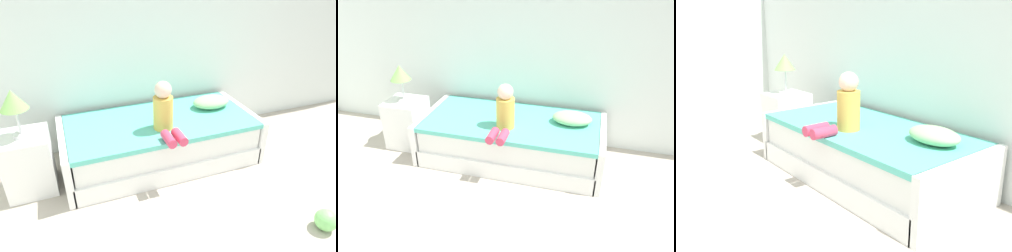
{
  "view_description": "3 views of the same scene",
  "coord_description": "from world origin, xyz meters",
  "views": [
    {
      "loc": [
        -1.54,
        -0.74,
        2.0
      ],
      "look_at": [
        -0.59,
        1.75,
        0.55
      ],
      "focal_mm": 32.27,
      "sensor_mm": 36.0,
      "label": 1
    },
    {
      "loc": [
        0.25,
        -1.29,
        2.23
      ],
      "look_at": [
        -0.59,
        1.75,
        0.55
      ],
      "focal_mm": 35.45,
      "sensor_mm": 36.0,
      "label": 2
    },
    {
      "loc": [
        1.77,
        -0.11,
        1.41
      ],
      "look_at": [
        -0.59,
        1.75,
        0.55
      ],
      "focal_mm": 39.5,
      "sensor_mm": 36.0,
      "label": 3
    }
  ],
  "objects": [
    {
      "name": "wall_rear",
      "position": [
        0.0,
        2.6,
        1.45
      ],
      "size": [
        7.2,
        0.1,
        2.9
      ],
      "primitive_type": "cube",
      "color": "silver",
      "rests_on": "ground"
    },
    {
      "name": "bed",
      "position": [
        -0.59,
        2.0,
        0.25
      ],
      "size": [
        2.11,
        1.0,
        0.5
      ],
      "color": "white",
      "rests_on": "ground"
    },
    {
      "name": "nightstand",
      "position": [
        -1.94,
        1.96,
        0.3
      ],
      "size": [
        0.44,
        0.44,
        0.6
      ],
      "primitive_type": "cube",
      "color": "white",
      "rests_on": "ground"
    },
    {
      "name": "table_lamp",
      "position": [
        -1.94,
        1.96,
        0.94
      ],
      "size": [
        0.24,
        0.24,
        0.45
      ],
      "color": "silver",
      "rests_on": "nightstand"
    },
    {
      "name": "child_figure",
      "position": [
        -0.62,
        1.77,
        0.7
      ],
      "size": [
        0.2,
        0.51,
        0.5
      ],
      "color": "gold",
      "rests_on": "bed"
    },
    {
      "name": "pillow",
      "position": [
        0.08,
        2.1,
        0.56
      ],
      "size": [
        0.44,
        0.3,
        0.13
      ],
      "primitive_type": "ellipsoid",
      "color": "#99CC8C",
      "rests_on": "bed"
    }
  ]
}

